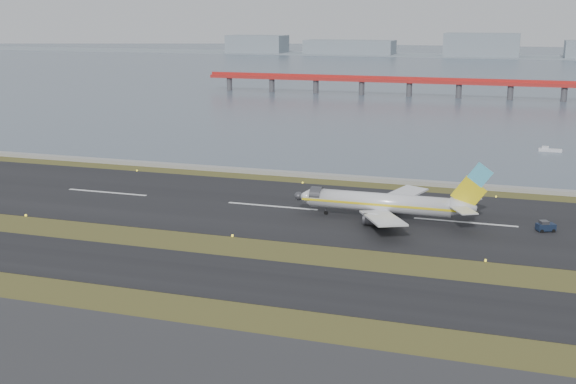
% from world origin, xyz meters
% --- Properties ---
extents(ground, '(1000.00, 1000.00, 0.00)m').
position_xyz_m(ground, '(0.00, 0.00, 0.00)').
color(ground, '#3E4A1A').
rests_on(ground, ground).
extents(taxiway_strip, '(1000.00, 18.00, 0.10)m').
position_xyz_m(taxiway_strip, '(0.00, -12.00, 0.05)').
color(taxiway_strip, black).
rests_on(taxiway_strip, ground).
extents(runway_strip, '(1000.00, 45.00, 0.10)m').
position_xyz_m(runway_strip, '(0.00, 30.00, 0.05)').
color(runway_strip, black).
rests_on(runway_strip, ground).
extents(seawall, '(1000.00, 2.50, 1.00)m').
position_xyz_m(seawall, '(0.00, 60.00, 0.50)').
color(seawall, gray).
rests_on(seawall, ground).
extents(bay_water, '(1400.00, 800.00, 1.30)m').
position_xyz_m(bay_water, '(0.00, 460.00, 0.00)').
color(bay_water, '#4A576A').
rests_on(bay_water, ground).
extents(red_pier, '(260.00, 5.00, 10.20)m').
position_xyz_m(red_pier, '(20.00, 250.00, 7.28)').
color(red_pier, red).
rests_on(red_pier, ground).
extents(far_shoreline, '(1400.00, 80.00, 60.50)m').
position_xyz_m(far_shoreline, '(13.62, 620.00, 6.07)').
color(far_shoreline, gray).
rests_on(far_shoreline, ground).
extents(airliner, '(38.52, 32.89, 12.80)m').
position_xyz_m(airliner, '(24.99, 27.20, 3.46)').
color(airliner, white).
rests_on(airliner, ground).
extents(pushback_tug, '(3.82, 3.09, 2.14)m').
position_xyz_m(pushback_tug, '(54.78, 28.50, 1.04)').
color(pushback_tug, '#121D33').
rests_on(pushback_tug, ground).
extents(workboat_near, '(6.60, 2.17, 1.60)m').
position_xyz_m(workboat_near, '(57.96, 114.90, 0.50)').
color(workboat_near, silver).
rests_on(workboat_near, ground).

